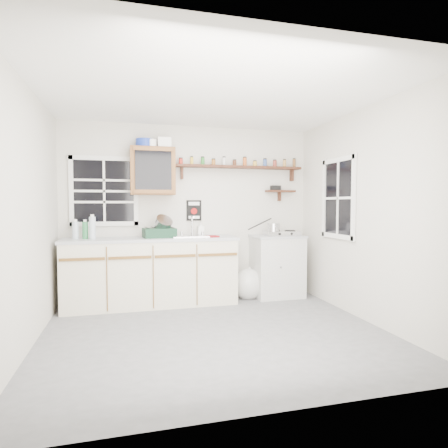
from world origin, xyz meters
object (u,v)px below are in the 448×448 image
at_px(main_cabinet, 152,271).
at_px(upper_cabinet, 153,171).
at_px(right_cabinet, 277,266).
at_px(dish_rack, 160,230).
at_px(hotplate, 282,233).
at_px(spice_shelf, 240,166).

distance_m(main_cabinet, upper_cabinet, 1.37).
bearing_deg(right_cabinet, dish_rack, -179.28).
relative_size(right_cabinet, dish_rack, 2.01).
bearing_deg(hotplate, spice_shelf, 164.34).
bearing_deg(dish_rack, main_cabinet, 174.96).
height_order(upper_cabinet, spice_shelf, upper_cabinet).
relative_size(right_cabinet, spice_shelf, 0.48).
xyz_separation_m(dish_rack, hotplate, (1.78, 0.00, -0.08)).
xyz_separation_m(main_cabinet, upper_cabinet, (0.03, 0.14, 1.36)).
height_order(dish_rack, hotplate, dish_rack).
relative_size(main_cabinet, dish_rack, 5.09).
xyz_separation_m(spice_shelf, hotplate, (0.59, -0.21, -0.99)).
xyz_separation_m(main_cabinet, dish_rack, (0.12, 0.00, 0.56)).
distance_m(main_cabinet, dish_rack, 0.57).
height_order(right_cabinet, dish_rack, dish_rack).
height_order(right_cabinet, hotplate, hotplate).
height_order(main_cabinet, spice_shelf, spice_shelf).
bearing_deg(spice_shelf, upper_cabinet, -176.91).
bearing_deg(dish_rack, spice_shelf, 3.02).
bearing_deg(main_cabinet, right_cabinet, 0.79).
bearing_deg(spice_shelf, right_cabinet, -19.85).
bearing_deg(main_cabinet, hotplate, 0.16).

